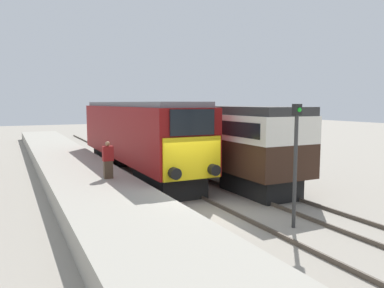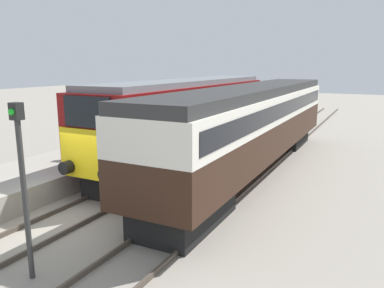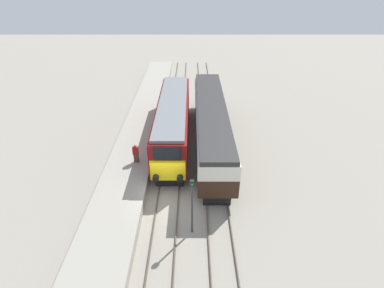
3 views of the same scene
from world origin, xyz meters
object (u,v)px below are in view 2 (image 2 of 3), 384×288
at_px(signal_post, 23,178).
at_px(person_on_platform, 84,141).
at_px(locomotive, 189,116).
at_px(passenger_carriage, 254,120).

bearing_deg(signal_post, person_on_platform, 124.01).
xyz_separation_m(locomotive, passenger_carriage, (3.40, -0.27, 0.07)).
distance_m(passenger_carriage, person_on_platform, 7.43).
bearing_deg(passenger_carriage, signal_post, -99.04).
relative_size(locomotive, passenger_carriage, 0.83).
relative_size(locomotive, person_on_platform, 9.20).
distance_m(person_on_platform, signal_post, 7.87).
bearing_deg(passenger_carriage, locomotive, 175.51).
bearing_deg(locomotive, signal_post, -81.18).
distance_m(locomotive, signal_post, 11.09).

